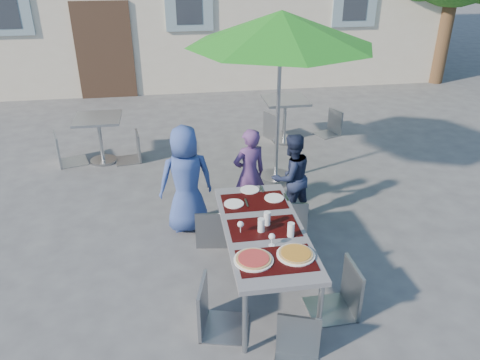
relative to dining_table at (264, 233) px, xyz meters
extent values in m
plane|color=#454648|center=(-0.24, 0.01, -0.70)|extent=(90.00, 90.00, 0.00)
cube|color=#3A271C|center=(-2.24, 7.48, 0.40)|extent=(1.30, 0.06, 2.20)
cube|color=gray|center=(-4.24, 7.48, 1.50)|extent=(1.10, 0.06, 1.40)
cube|color=#262B33|center=(-4.24, 7.46, 1.50)|extent=(0.60, 0.04, 1.10)
cylinder|color=#4E3721|center=(6.26, 7.51, 0.70)|extent=(0.36, 0.36, 2.80)
cube|color=#4D4C51|center=(0.00, 0.00, 0.03)|extent=(0.80, 1.85, 0.05)
cylinder|color=#90959B|center=(-0.34, -0.86, -0.35)|extent=(0.05, 0.05, 0.70)
cylinder|color=#90959B|center=(0.34, -0.86, -0.35)|extent=(0.05, 0.05, 0.70)
cylinder|color=#90959B|center=(-0.34, 0.86, -0.35)|extent=(0.05, 0.05, 0.70)
cylinder|color=#90959B|center=(0.34, 0.86, -0.35)|extent=(0.05, 0.05, 0.70)
cube|color=black|center=(0.00, -0.55, 0.06)|extent=(0.70, 0.42, 0.01)
cube|color=black|center=(0.00, 0.00, 0.06)|extent=(0.70, 0.42, 0.01)
cube|color=black|center=(0.00, 0.55, 0.06)|extent=(0.70, 0.42, 0.01)
cylinder|color=white|center=(-0.20, -0.52, 0.07)|extent=(0.37, 0.37, 0.01)
cylinder|color=#AF874E|center=(-0.20, -0.52, 0.08)|extent=(0.33, 0.33, 0.01)
cylinder|color=maroon|center=(-0.20, -0.52, 0.09)|extent=(0.28, 0.28, 0.01)
cylinder|color=white|center=(0.19, -0.51, 0.07)|extent=(0.36, 0.36, 0.01)
cylinder|color=#AF874E|center=(0.19, -0.51, 0.08)|extent=(0.32, 0.32, 0.01)
cylinder|color=#99400A|center=(0.19, -0.51, 0.09)|extent=(0.28, 0.28, 0.01)
cylinder|color=silver|center=(-0.04, -0.06, 0.13)|extent=(0.07, 0.07, 0.15)
cylinder|color=silver|center=(0.04, 0.05, 0.13)|extent=(0.07, 0.07, 0.15)
cylinder|color=silver|center=(0.23, -0.19, 0.13)|extent=(0.07, 0.07, 0.15)
cylinder|color=silver|center=(-0.25, -0.05, 0.06)|extent=(0.06, 0.06, 0.00)
cylinder|color=silver|center=(-0.25, -0.05, 0.09)|extent=(0.01, 0.01, 0.08)
sphere|color=silver|center=(-0.25, -0.05, 0.15)|extent=(0.06, 0.06, 0.06)
cylinder|color=silver|center=(0.01, -0.31, 0.06)|extent=(0.06, 0.06, 0.00)
cylinder|color=silver|center=(0.01, -0.31, 0.09)|extent=(0.01, 0.01, 0.08)
sphere|color=silver|center=(0.01, -0.31, 0.15)|extent=(0.06, 0.06, 0.06)
cylinder|color=white|center=(-0.23, 0.52, 0.06)|extent=(0.22, 0.22, 0.01)
cube|color=#929599|center=(-0.09, 0.52, 0.06)|extent=(0.02, 0.18, 0.00)
cylinder|color=white|center=(0.24, 0.58, 0.06)|extent=(0.22, 0.22, 0.01)
cube|color=#929599|center=(0.38, 0.58, 0.06)|extent=(0.02, 0.18, 0.00)
cylinder|color=white|center=(0.00, 0.82, 0.06)|extent=(0.22, 0.22, 0.01)
cube|color=#929599|center=(0.14, 0.82, 0.06)|extent=(0.02, 0.18, 0.00)
imported|color=#344A8F|center=(-0.71, 1.33, 0.00)|extent=(0.74, 0.54, 1.40)
imported|color=#543268|center=(0.12, 1.51, -0.07)|extent=(0.52, 0.41, 1.25)
imported|color=#1C233E|center=(0.65, 1.39, -0.10)|extent=(0.66, 0.52, 1.19)
cube|color=gray|center=(-0.42, 1.00, -0.26)|extent=(0.46, 0.46, 0.03)
cube|color=gray|center=(-0.45, 0.81, -0.02)|extent=(0.41, 0.09, 0.48)
cylinder|color=gray|center=(-0.23, 1.15, -0.48)|extent=(0.02, 0.02, 0.43)
cylinder|color=gray|center=(-0.57, 1.20, -0.48)|extent=(0.02, 0.02, 0.43)
cylinder|color=gray|center=(-0.28, 0.80, -0.48)|extent=(0.02, 0.02, 0.43)
cylinder|color=gray|center=(-0.62, 0.85, -0.48)|extent=(0.02, 0.02, 0.43)
cube|color=gray|center=(-0.04, 1.21, -0.27)|extent=(0.53, 0.53, 0.03)
cube|color=gray|center=(-0.11, 1.04, -0.03)|extent=(0.38, 0.18, 0.48)
cylinder|color=gray|center=(0.19, 1.30, -0.49)|extent=(0.02, 0.02, 0.42)
cylinder|color=gray|center=(-0.13, 1.44, -0.49)|extent=(0.02, 0.02, 0.42)
cylinder|color=gray|center=(0.05, 0.99, -0.49)|extent=(0.02, 0.02, 0.42)
cylinder|color=gray|center=(-0.27, 1.12, -0.49)|extent=(0.02, 0.02, 0.42)
cube|color=gray|center=(0.52, 1.01, -0.20)|extent=(0.54, 0.54, 0.03)
cube|color=gray|center=(0.48, 0.79, 0.07)|extent=(0.46, 0.11, 0.55)
cylinder|color=gray|center=(0.75, 1.17, -0.45)|extent=(0.02, 0.02, 0.48)
cylinder|color=gray|center=(0.36, 1.24, -0.45)|extent=(0.02, 0.02, 0.48)
cylinder|color=gray|center=(0.68, 0.78, -0.45)|extent=(0.02, 0.02, 0.48)
cylinder|color=gray|center=(0.29, 0.85, -0.45)|extent=(0.02, 0.02, 0.48)
cube|color=#90949B|center=(-0.48, -0.55, -0.22)|extent=(0.54, 0.54, 0.03)
cube|color=#90949B|center=(-0.68, -0.50, 0.04)|extent=(0.14, 0.43, 0.52)
cylinder|color=#90949B|center=(-0.34, -0.78, -0.47)|extent=(0.02, 0.02, 0.46)
cylinder|color=#90949B|center=(-0.25, -0.41, -0.47)|extent=(0.02, 0.02, 0.46)
cylinder|color=#90949B|center=(-0.71, -0.69, -0.47)|extent=(0.02, 0.02, 0.46)
cylinder|color=#90949B|center=(-0.61, -0.32, -0.47)|extent=(0.02, 0.02, 0.46)
cube|color=gray|center=(0.60, -0.47, -0.22)|extent=(0.45, 0.45, 0.03)
cube|color=gray|center=(0.81, -0.47, 0.04)|extent=(0.04, 0.45, 0.53)
cylinder|color=gray|center=(0.40, -0.29, -0.46)|extent=(0.02, 0.02, 0.47)
cylinder|color=gray|center=(0.41, -0.67, -0.46)|extent=(0.02, 0.02, 0.47)
cylinder|color=gray|center=(0.79, -0.28, -0.46)|extent=(0.02, 0.02, 0.47)
cylinder|color=gray|center=(0.79, -0.66, -0.46)|extent=(0.02, 0.02, 0.47)
cube|color=gray|center=(0.06, -1.15, -0.28)|extent=(0.49, 0.49, 0.03)
cube|color=gray|center=(0.12, -0.98, -0.05)|extent=(0.37, 0.16, 0.46)
cylinder|color=gray|center=(-0.04, -0.94, -0.49)|extent=(0.02, 0.02, 0.40)
cylinder|color=gray|center=(0.27, -1.05, -0.49)|extent=(0.02, 0.02, 0.40)
cylinder|color=#929599|center=(0.71, 2.45, -0.64)|extent=(0.50, 0.50, 0.10)
cylinder|color=#90959B|center=(0.71, 2.45, 0.48)|extent=(0.06, 0.06, 2.36)
cone|color=#1E7D1B|center=(0.71, 2.45, 1.61)|extent=(2.64, 2.64, 0.46)
cylinder|color=#929599|center=(-2.03, 3.63, -0.68)|extent=(0.44, 0.44, 0.04)
cylinder|color=#90959B|center=(-2.03, 3.63, -0.33)|extent=(0.06, 0.06, 0.74)
cube|color=#90959B|center=(-2.03, 3.63, 0.08)|extent=(0.74, 0.74, 0.04)
cube|color=#93999E|center=(-2.53, 3.68, -0.21)|extent=(0.56, 0.56, 0.03)
cube|color=#93999E|center=(-2.74, 3.63, 0.05)|extent=(0.16, 0.44, 0.54)
cylinder|color=#93999E|center=(-2.29, 3.55, -0.46)|extent=(0.02, 0.02, 0.47)
cylinder|color=#93999E|center=(-2.40, 3.92, -0.46)|extent=(0.02, 0.02, 0.47)
cylinder|color=#93999E|center=(-2.66, 3.45, -0.46)|extent=(0.02, 0.02, 0.47)
cylinder|color=#93999E|center=(-2.77, 3.82, -0.46)|extent=(0.02, 0.02, 0.47)
cube|color=gray|center=(-1.61, 3.60, -0.25)|extent=(0.47, 0.47, 0.03)
cube|color=gray|center=(-1.42, 3.63, -0.01)|extent=(0.09, 0.41, 0.49)
cylinder|color=gray|center=(-1.81, 3.75, -0.48)|extent=(0.02, 0.02, 0.43)
cylinder|color=gray|center=(-1.76, 3.40, -0.48)|extent=(0.02, 0.02, 0.43)
cylinder|color=gray|center=(-1.46, 3.80, -0.48)|extent=(0.02, 0.02, 0.43)
cylinder|color=gray|center=(-1.41, 3.45, -0.48)|extent=(0.02, 0.02, 0.43)
cylinder|color=#929599|center=(1.23, 4.03, -0.67)|extent=(0.44, 0.44, 0.04)
cylinder|color=#90959B|center=(1.23, 4.03, -0.31)|extent=(0.06, 0.06, 0.77)
cube|color=#90959B|center=(1.23, 4.03, 0.11)|extent=(0.77, 0.77, 0.04)
cube|color=gray|center=(1.19, 4.25, -0.23)|extent=(0.57, 0.57, 0.03)
cube|color=gray|center=(1.00, 4.16, 0.02)|extent=(0.21, 0.41, 0.51)
cylinder|color=gray|center=(1.43, 4.16, -0.47)|extent=(0.02, 0.02, 0.45)
cylinder|color=gray|center=(1.28, 4.49, -0.47)|extent=(0.02, 0.02, 0.45)
cylinder|color=gray|center=(1.09, 4.00, -0.47)|extent=(0.02, 0.02, 0.45)
cylinder|color=gray|center=(0.94, 4.34, -0.47)|extent=(0.02, 0.02, 0.45)
cube|color=gray|center=(2.14, 4.24, -0.27)|extent=(0.51, 0.51, 0.03)
cube|color=gray|center=(2.32, 4.31, -0.04)|extent=(0.17, 0.38, 0.47)
cylinder|color=gray|center=(1.92, 4.34, -0.49)|extent=(0.02, 0.02, 0.42)
cylinder|color=gray|center=(2.04, 4.02, -0.49)|extent=(0.02, 0.02, 0.42)
cylinder|color=gray|center=(2.24, 4.46, -0.49)|extent=(0.02, 0.02, 0.42)
cylinder|color=gray|center=(2.36, 4.14, -0.49)|extent=(0.02, 0.02, 0.42)
camera|label=1|loc=(-0.87, -3.91, 2.62)|focal=35.00mm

